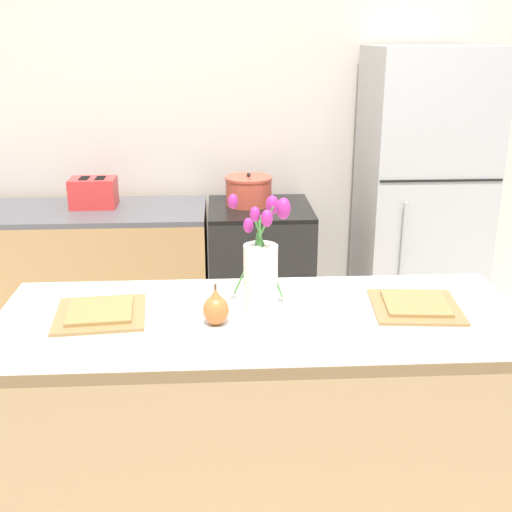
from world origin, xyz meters
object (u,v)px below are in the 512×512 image
object	(u,v)px
refrigerator	(420,205)
plate_setting_right	(416,306)
plate_setting_left	(100,313)
cooking_pot	(249,191)
flower_vase	(260,271)
toaster	(93,193)
pear_figurine	(216,308)
stove_range	(260,278)

from	to	relation	value
refrigerator	plate_setting_right	world-z (taller)	refrigerator
plate_setting_left	plate_setting_right	distance (m)	1.09
plate_setting_right	cooking_pot	world-z (taller)	cooking_pot
flower_vase	plate_setting_left	bearing A→B (deg)	177.25
flower_vase	cooking_pot	distance (m)	1.68
toaster	cooking_pot	xyz separation A→B (m)	(0.90, 0.00, -0.00)
plate_setting_left	plate_setting_right	size ratio (longest dim) A/B	1.00
pear_figurine	refrigerator	bearing A→B (deg)	54.50
flower_vase	plate_setting_right	xyz separation A→B (m)	(0.55, 0.03, -0.15)
plate_setting_right	toaster	size ratio (longest dim) A/B	1.16
refrigerator	cooking_pot	world-z (taller)	refrigerator
plate_setting_right	plate_setting_left	bearing A→B (deg)	180.00
refrigerator	stove_range	bearing A→B (deg)	-179.96
stove_range	cooking_pot	size ratio (longest dim) A/B	3.24
stove_range	flower_vase	world-z (taller)	flower_vase
pear_figurine	cooking_pot	world-z (taller)	cooking_pot
flower_vase	plate_setting_right	world-z (taller)	flower_vase
plate_setting_right	refrigerator	bearing A→B (deg)	72.44
refrigerator	plate_setting_left	size ratio (longest dim) A/B	5.50
refrigerator	pear_figurine	xyz separation A→B (m)	(-1.20, -1.68, 0.10)
pear_figurine	plate_setting_left	distance (m)	0.41
refrigerator	toaster	bearing A→B (deg)	178.51
cooking_pot	toaster	bearing A→B (deg)	-179.82
flower_vase	toaster	bearing A→B (deg)	117.28
plate_setting_right	stove_range	bearing A→B (deg)	105.61
refrigerator	flower_vase	distance (m)	1.94
stove_range	plate_setting_left	world-z (taller)	plate_setting_left
pear_figurine	plate_setting_left	bearing A→B (deg)	167.32
plate_setting_left	toaster	distance (m)	1.68
stove_range	plate_setting_left	xyz separation A→B (m)	(-0.65, -1.59, 0.50)
flower_vase	plate_setting_right	size ratio (longest dim) A/B	1.30
pear_figurine	cooking_pot	bearing A→B (deg)	83.83
plate_setting_left	toaster	bearing A→B (deg)	100.94
stove_range	refrigerator	bearing A→B (deg)	0.04
refrigerator	plate_setting_left	distance (m)	2.26
plate_setting_right	cooking_pot	distance (m)	1.72
flower_vase	plate_setting_left	xyz separation A→B (m)	(-0.54, 0.03, -0.15)
refrigerator	toaster	world-z (taller)	refrigerator
flower_vase	stove_range	bearing A→B (deg)	86.40
toaster	stove_range	bearing A→B (deg)	-2.99
plate_setting_left	plate_setting_right	xyz separation A→B (m)	(1.09, 0.00, 0.00)
plate_setting_left	pear_figurine	bearing A→B (deg)	-12.68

